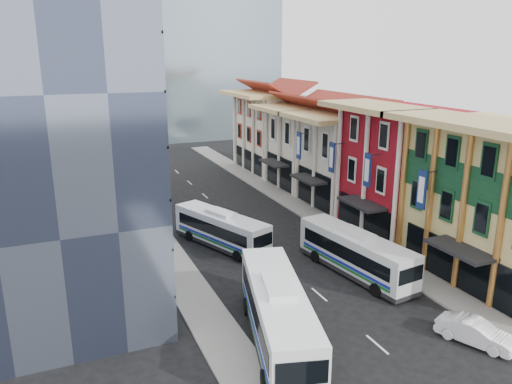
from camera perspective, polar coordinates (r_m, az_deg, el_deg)
name	(u,v)px	position (r m, az deg, el deg)	size (l,w,h in m)	color
ground	(388,353)	(31.64, 14.80, -17.41)	(200.00, 200.00, 0.00)	black
sidewalk_right	(323,221)	(52.41, 7.69, -3.29)	(3.00, 90.00, 0.15)	slate
sidewalk_left	(161,244)	(46.57, -10.78, -5.91)	(3.00, 90.00, 0.15)	slate
shophouse_tan	(506,205)	(41.66, 26.64, -1.33)	(8.00, 14.00, 12.00)	#D8C97D
shophouse_red	(402,171)	(49.92, 16.31, 2.33)	(8.00, 10.00, 12.00)	maroon
shophouse_cream_near	(347,162)	(57.61, 10.34, 3.42)	(8.00, 9.00, 10.00)	silver
shophouse_cream_mid	(309,148)	(65.16, 6.04, 5.00)	(8.00, 9.00, 10.00)	silver
shophouse_cream_far	(275,133)	(74.31, 2.14, 6.79)	(8.00, 12.00, 11.00)	silver
office_tower	(42,81)	(39.58, -23.29, 11.56)	(12.00, 26.00, 30.00)	#384059
office_block_far	(58,140)	(63.34, -21.73, 5.50)	(10.00, 18.00, 14.00)	gray
bus_left_near	(278,313)	(30.52, 2.53, -13.68)	(2.98, 12.74, 4.09)	white
bus_left_far	(221,229)	(45.03, -4.00, -4.20)	(2.49, 10.65, 3.41)	silver
bus_right	(356,252)	(40.26, 11.31, -6.78)	(2.66, 11.36, 3.64)	silver
sedan_right	(475,332)	(33.87, 23.78, -14.45)	(1.58, 4.53, 1.49)	white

